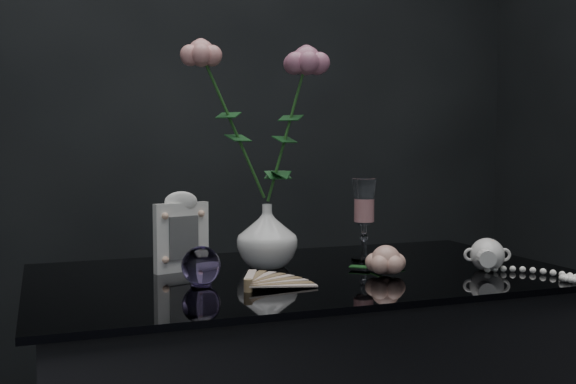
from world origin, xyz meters
name	(u,v)px	position (x,y,z in m)	size (l,w,h in m)	color
vase	(267,236)	(-0.05, 0.13, 0.83)	(0.13, 0.13, 0.13)	white
wine_glass	(364,220)	(0.17, 0.14, 0.85)	(0.06, 0.06, 0.18)	white
picture_frame	(181,231)	(-0.23, 0.15, 0.84)	(0.12, 0.09, 0.16)	white
paperweight	(201,266)	(-0.22, 0.00, 0.80)	(0.07, 0.07, 0.07)	#826CB0
paper_fan	(248,284)	(-0.16, -0.08, 0.78)	(0.25, 0.20, 0.03)	beige
loose_rose	(386,260)	(0.13, -0.03, 0.79)	(0.13, 0.17, 0.06)	#DAA08D
pearl_jar	(487,253)	(0.35, -0.06, 0.80)	(0.23, 0.24, 0.07)	white
roses	(260,113)	(-0.07, 0.13, 1.08)	(0.29, 0.10, 0.37)	pink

